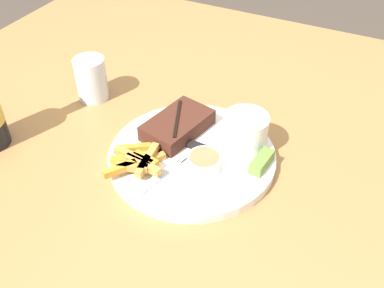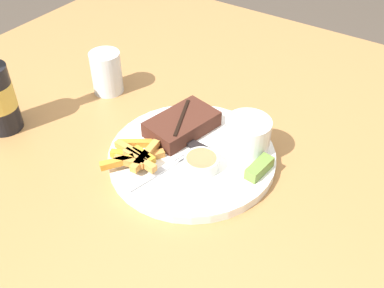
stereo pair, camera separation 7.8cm
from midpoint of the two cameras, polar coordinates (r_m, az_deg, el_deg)
name	(u,v)px [view 2 (the right image)]	position (r m, az deg, el deg)	size (l,w,h in m)	color
dining_table	(192,188)	(0.85, 2.62, -5.70)	(1.26, 1.38, 0.77)	#A87542
dinner_plate	(192,156)	(0.80, 2.79, -1.71)	(0.30, 0.30, 0.02)	white
steak_portion	(182,124)	(0.83, 1.40, 2.43)	(0.14, 0.10, 0.03)	#472319
fries_pile	(138,155)	(0.77, -4.05, -1.52)	(0.12, 0.11, 0.02)	gold
coleslaw_cup	(248,133)	(0.79, 9.88, 1.21)	(0.08, 0.08, 0.06)	white
dipping_sauce_cup	(201,162)	(0.75, 4.16, -2.46)	(0.06, 0.06, 0.02)	silver
pickle_spear	(259,168)	(0.76, 11.47, -3.12)	(0.06, 0.03, 0.02)	olive
fork_utensil	(158,173)	(0.75, -1.43, -3.77)	(0.13, 0.04, 0.00)	#B7B7BC
knife_utensil	(182,139)	(0.81, 1.40, 0.48)	(0.02, 0.17, 0.01)	#B7B7BC
drinking_glass	(107,72)	(0.97, -8.53, 8.90)	(0.06, 0.06, 0.09)	silver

